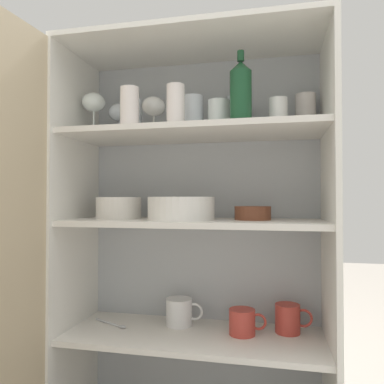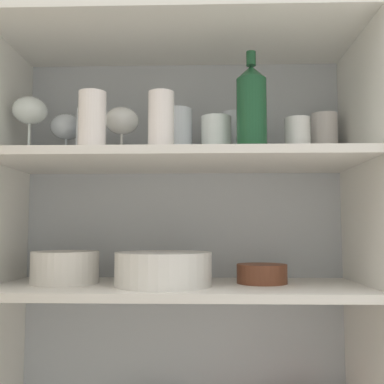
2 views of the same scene
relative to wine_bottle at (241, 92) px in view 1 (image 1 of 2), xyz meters
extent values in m
cube|color=#B2B7BC|center=(-0.18, 0.25, -0.48)|extent=(0.94, 0.02, 1.36)
cube|color=white|center=(-0.64, 0.07, -0.48)|extent=(0.02, 0.38, 1.36)
cube|color=white|center=(0.29, 0.07, -0.48)|extent=(0.02, 0.38, 1.36)
cube|color=white|center=(-0.18, 0.07, 0.21)|extent=(0.94, 0.38, 0.02)
cube|color=silver|center=(-0.18, 0.07, -0.84)|extent=(0.90, 0.34, 0.02)
cube|color=silver|center=(-0.18, 0.07, -0.44)|extent=(0.90, 0.34, 0.02)
cube|color=silver|center=(-0.18, 0.07, -0.12)|extent=(0.90, 0.34, 0.02)
cylinder|color=white|center=(0.12, 0.06, -0.06)|extent=(0.06, 0.06, 0.10)
cylinder|color=white|center=(-0.41, 0.09, -0.04)|extent=(0.07, 0.07, 0.13)
cylinder|color=white|center=(-0.08, 0.07, -0.06)|extent=(0.08, 0.08, 0.10)
cylinder|color=silver|center=(-0.37, -0.05, -0.04)|extent=(0.06, 0.06, 0.13)
cylinder|color=white|center=(-0.18, 0.10, -0.04)|extent=(0.08, 0.08, 0.13)
cylinder|color=silver|center=(0.22, 0.18, -0.04)|extent=(0.07, 0.07, 0.14)
cylinder|color=silver|center=(-0.21, -0.03, -0.04)|extent=(0.06, 0.06, 0.14)
cylinder|color=white|center=(-0.03, 0.15, -0.04)|extent=(0.07, 0.07, 0.14)
cylinder|color=white|center=(-0.57, 0.07, -0.10)|extent=(0.07, 0.07, 0.01)
cylinder|color=white|center=(-0.57, 0.07, -0.06)|extent=(0.01, 0.01, 0.08)
ellipsoid|color=white|center=(-0.57, 0.07, 0.02)|extent=(0.09, 0.09, 0.07)
cylinder|color=white|center=(-0.49, 0.15, -0.10)|extent=(0.07, 0.07, 0.01)
cylinder|color=white|center=(-0.49, 0.15, -0.07)|extent=(0.01, 0.01, 0.06)
ellipsoid|color=white|center=(-0.49, 0.15, -0.01)|extent=(0.09, 0.09, 0.07)
cylinder|color=white|center=(-0.33, 0.08, -0.10)|extent=(0.06, 0.06, 0.01)
cylinder|color=white|center=(-0.33, 0.08, -0.07)|extent=(0.01, 0.01, 0.06)
ellipsoid|color=white|center=(-0.33, 0.08, -0.01)|extent=(0.09, 0.09, 0.07)
cylinder|color=#194728|center=(0.00, 0.00, -0.02)|extent=(0.07, 0.07, 0.18)
cone|color=#194728|center=(0.00, 0.00, 0.09)|extent=(0.07, 0.07, 0.03)
cylinder|color=#194728|center=(0.00, 0.00, 0.12)|extent=(0.02, 0.02, 0.03)
cylinder|color=silver|center=(-0.21, 0.04, -0.42)|extent=(0.23, 0.23, 0.01)
cylinder|color=silver|center=(-0.21, 0.04, -0.41)|extent=(0.23, 0.23, 0.01)
cylinder|color=silver|center=(-0.21, 0.04, -0.40)|extent=(0.23, 0.23, 0.01)
cylinder|color=silver|center=(-0.21, 0.04, -0.39)|extent=(0.23, 0.23, 0.01)
cylinder|color=silver|center=(-0.21, 0.04, -0.39)|extent=(0.23, 0.23, 0.01)
cylinder|color=silver|center=(-0.21, 0.04, -0.38)|extent=(0.23, 0.23, 0.01)
cylinder|color=silver|center=(-0.21, 0.04, -0.37)|extent=(0.23, 0.23, 0.01)
cylinder|color=silver|center=(-0.21, 0.04, -0.36)|extent=(0.23, 0.23, 0.01)
cylinder|color=silver|center=(-0.21, 0.04, -0.35)|extent=(0.23, 0.23, 0.01)
cylinder|color=silver|center=(-0.47, 0.09, -0.39)|extent=(0.17, 0.17, 0.08)
torus|color=silver|center=(-0.47, 0.09, -0.35)|extent=(0.17, 0.17, 0.01)
cylinder|color=brown|center=(0.03, 0.10, -0.40)|extent=(0.13, 0.13, 0.05)
torus|color=brown|center=(0.03, 0.10, -0.38)|extent=(0.13, 0.13, 0.01)
cylinder|color=#BC3D33|center=(-0.01, 0.10, -0.78)|extent=(0.09, 0.09, 0.09)
torus|color=#BC3D33|center=(0.05, 0.10, -0.78)|extent=(0.06, 0.01, 0.06)
cylinder|color=white|center=(-0.25, 0.14, -0.78)|extent=(0.10, 0.10, 0.10)
torus|color=white|center=(-0.19, 0.14, -0.77)|extent=(0.07, 0.01, 0.07)
cylinder|color=#BC3D33|center=(0.15, 0.15, -0.78)|extent=(0.09, 0.09, 0.10)
torus|color=#BC3D33|center=(0.20, 0.15, -0.77)|extent=(0.07, 0.01, 0.07)
cylinder|color=silver|center=(-0.51, 0.10, -0.82)|extent=(0.14, 0.07, 0.01)
ellipsoid|color=silver|center=(-0.44, 0.07, -0.82)|extent=(0.04, 0.04, 0.01)
camera|label=1|loc=(0.11, -1.23, -0.35)|focal=35.00mm
camera|label=2|loc=(-0.11, -1.05, -0.29)|focal=42.00mm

